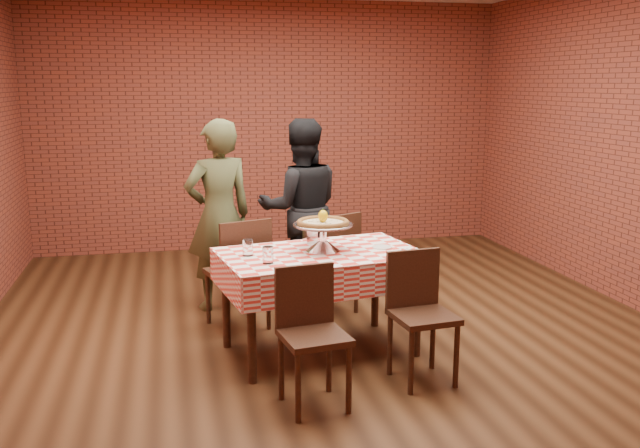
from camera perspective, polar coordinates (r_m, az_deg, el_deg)
The scene contains 19 objects.
ground at distance 5.57m, azimuth 0.69°, elevation -8.84°, with size 6.00×6.00×0.00m, color black.
back_wall at distance 8.18m, azimuth -4.14°, elevation 8.13°, with size 5.50×5.50×0.00m, color brown.
table at distance 5.04m, azimuth 0.00°, elevation -6.57°, with size 1.40×0.84×0.75m, color #3B2014.
tablecloth at distance 4.97m, azimuth 0.00°, elevation -3.70°, with size 1.43×0.87×0.24m, color red, non-canonical shape.
pizza_stand at distance 4.96m, azimuth 0.25°, elevation -1.12°, with size 0.44×0.44×0.20m, color silver, non-canonical shape.
pizza at distance 4.93m, azimuth 0.25°, elevation 0.07°, with size 0.38×0.38×0.03m, color beige.
lemon at distance 4.92m, azimuth 0.25°, elevation 0.65°, with size 0.07×0.07×0.09m, color yellow.
water_glass_left at distance 4.63m, azimuth -4.35°, elevation -2.59°, with size 0.07×0.07×0.12m, color white.
water_glass_right at distance 4.85m, azimuth -6.03°, elevation -1.97°, with size 0.07×0.07×0.12m, color white.
side_plate at distance 5.08m, azimuth 5.18°, elevation -1.93°, with size 0.14×0.14×0.01m, color white.
sweetener_packet_a at distance 5.05m, azimuth 7.34°, elevation -2.09°, with size 0.05×0.04×0.01m, color white.
sweetener_packet_b at distance 5.07m, azimuth 7.05°, elevation -2.02°, with size 0.05×0.04×0.01m, color white.
condiment_caddy at distance 5.21m, azimuth -0.83°, elevation -0.85°, with size 0.09×0.07×0.13m, color silver.
chair_near_left at distance 4.19m, azimuth -0.49°, elevation -9.65°, with size 0.38×0.38×0.86m, color #3B2014, non-canonical shape.
chair_near_right at distance 4.59m, azimuth 8.60°, elevation -7.85°, with size 0.38×0.38×0.86m, color #3B2014, non-canonical shape.
chair_far_left at distance 5.57m, azimuth -6.91°, elevation -4.01°, with size 0.43×0.43×0.91m, color #3B2014, non-canonical shape.
chair_far_right at distance 5.89m, azimuth 0.68°, elevation -3.19°, with size 0.41×0.41×0.89m, color #3B2014, non-canonical shape.
diner_olive at distance 5.97m, azimuth -8.42°, elevation 0.71°, with size 0.61×0.40×1.66m, color #3F4327.
diner_black at distance 6.31m, azimuth -1.60°, elevation 1.33°, with size 0.80×0.62×1.64m, color black.
Camera 1 is at (-1.20, -5.08, 1.96)m, focal length 38.45 mm.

